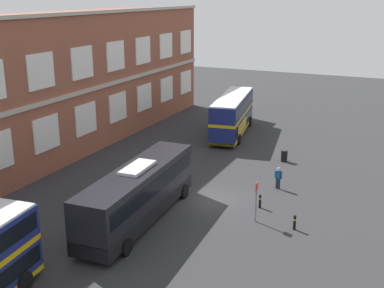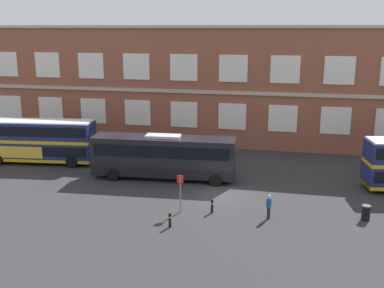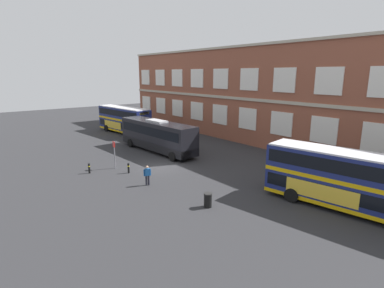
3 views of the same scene
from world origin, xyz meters
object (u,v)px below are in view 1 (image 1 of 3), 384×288
double_decker_middle (232,114)px  safety_bollard_east (295,222)px  station_litter_bin (284,156)px  touring_coach (138,194)px  safety_bollard_west (260,201)px  waiting_passenger (278,177)px  bus_stand_flag (256,198)px

double_decker_middle → safety_bollard_east: size_ratio=11.87×
double_decker_middle → station_litter_bin: size_ratio=10.94×
touring_coach → safety_bollard_west: bearing=-50.8°
touring_coach → waiting_passenger: touring_coach is taller
bus_stand_flag → safety_bollard_east: bearing=-91.7°
station_litter_bin → safety_bollard_east: 13.05m
bus_stand_flag → station_litter_bin: size_ratio=2.62×
touring_coach → station_litter_bin: size_ratio=11.78×
safety_bollard_west → safety_bollard_east: (-2.24, -2.92, 0.00)m
double_decker_middle → station_litter_bin: (-6.19, -7.13, -1.63)m
waiting_passenger → bus_stand_flag: size_ratio=0.63×
double_decker_middle → safety_bollard_west: 18.37m
waiting_passenger → safety_bollard_west: 3.91m
double_decker_middle → bus_stand_flag: size_ratio=4.18×
station_litter_bin → waiting_passenger: bearing=-169.6°
double_decker_middle → touring_coach: double_decker_middle is taller
bus_stand_flag → station_litter_bin: bearing=6.1°
bus_stand_flag → touring_coach: bearing=114.5°
double_decker_middle → safety_bollard_west: (-16.42, -8.08, -1.66)m
station_litter_bin → touring_coach: bearing=160.4°
touring_coach → bus_stand_flag: bearing=-65.5°
station_litter_bin → safety_bollard_east: (-12.46, -3.87, -0.03)m
touring_coach → waiting_passenger: 11.38m
bus_stand_flag → safety_bollard_west: (2.16, 0.37, -1.14)m
waiting_passenger → safety_bollard_east: 6.71m
bus_stand_flag → safety_bollard_west: bus_stand_flag is taller
bus_stand_flag → safety_bollard_east: 2.80m
double_decker_middle → safety_bollard_east: 21.72m
waiting_passenger → safety_bollard_east: (-6.12, -2.71, -0.44)m
waiting_passenger → safety_bollard_west: waiting_passenger is taller
double_decker_middle → station_litter_bin: bearing=-131.0°
bus_stand_flag → safety_bollard_east: size_ratio=2.84×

